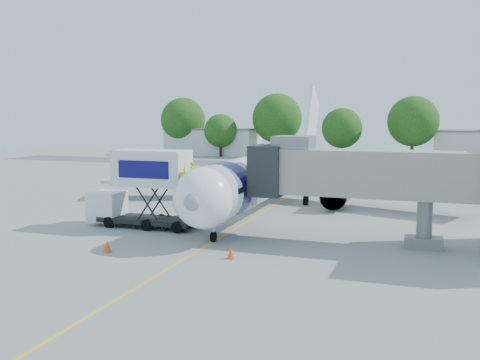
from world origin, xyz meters
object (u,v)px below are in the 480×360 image
(aircraft, at_px, (272,173))
(ground_tug, at_px, (166,277))
(catering_hiloader, at_px, (144,189))
(jet_bridge, at_px, (349,173))

(aircraft, height_order, ground_tug, aircraft)
(aircraft, distance_m, catering_hiloader, 12.77)
(aircraft, height_order, catering_hiloader, aircraft)
(aircraft, bearing_deg, ground_tug, -86.16)
(ground_tug, bearing_deg, aircraft, 90.54)
(jet_bridge, distance_m, catering_hiloader, 14.35)
(aircraft, relative_size, ground_tug, 11.45)
(jet_bridge, xyz_separation_m, catering_hiloader, (-14.26, -0.00, -1.58))
(catering_hiloader, relative_size, ground_tug, 2.58)
(jet_bridge, bearing_deg, catering_hiloader, -179.99)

